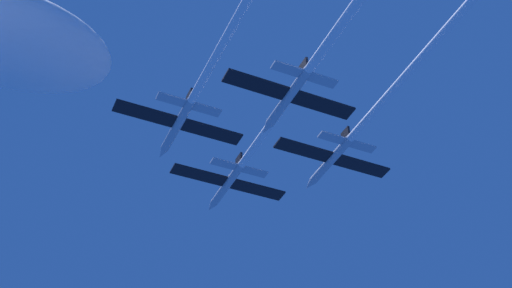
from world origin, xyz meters
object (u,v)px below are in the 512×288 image
(jet_lead, at_px, (274,120))
(jet_slot, at_px, (342,22))
(jet_left_wing, at_px, (220,48))
(jet_right_wing, at_px, (399,84))

(jet_lead, height_order, jet_slot, jet_lead)
(jet_left_wing, height_order, jet_right_wing, jet_right_wing)
(jet_slot, bearing_deg, jet_left_wing, 137.40)
(jet_right_wing, bearing_deg, jet_left_wing, 171.14)
(jet_lead, distance_m, jet_left_wing, 15.67)
(jet_lead, xyz_separation_m, jet_slot, (-0.48, -20.60, -0.56))
(jet_left_wing, xyz_separation_m, jet_right_wing, (24.54, -3.82, 0.01))
(jet_slot, bearing_deg, jet_lead, 88.67)
(jet_lead, relative_size, jet_left_wing, 1.03)
(jet_lead, bearing_deg, jet_slot, -91.33)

